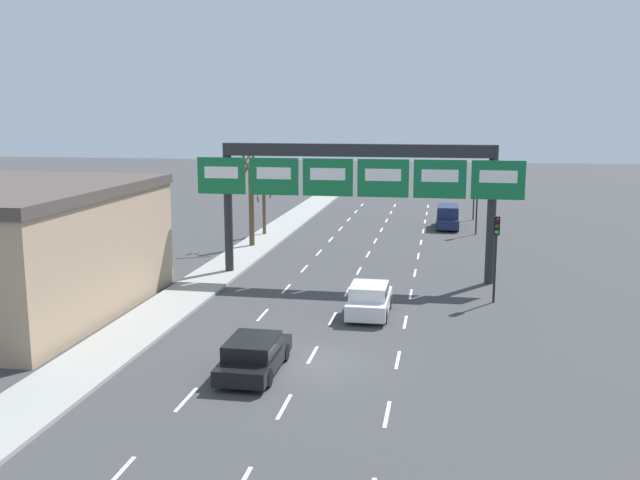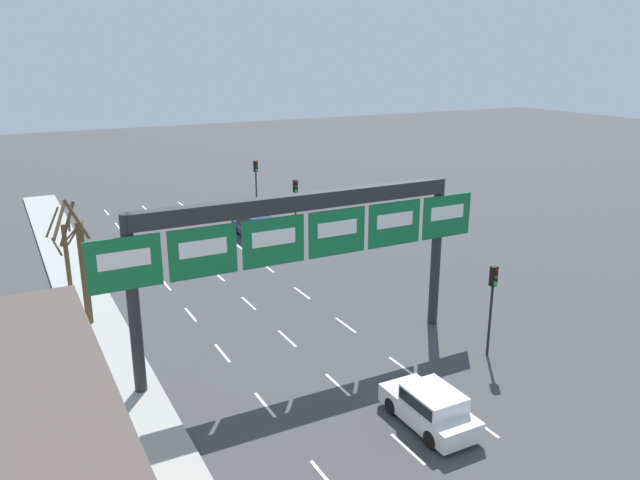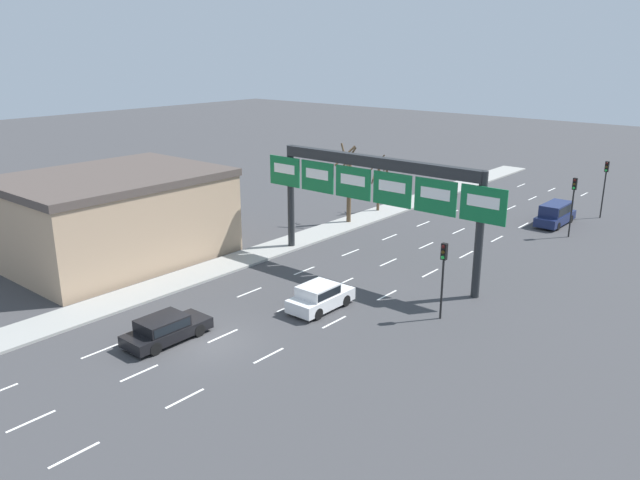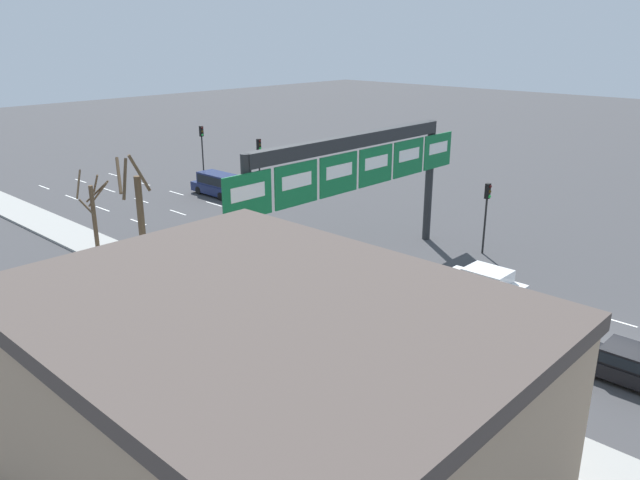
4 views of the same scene
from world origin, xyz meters
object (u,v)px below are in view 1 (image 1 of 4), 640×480
car_white (369,299)px  traffic_light_far_end (496,241)px  tree_bare_second (250,199)px  traffic_light_near_gantry (477,191)px  car_black (254,354)px  sign_gantry (356,174)px  traffic_light_mid_block (475,180)px  tree_bare_closest (265,201)px  suv_navy (448,216)px

car_white → traffic_light_far_end: bearing=29.4°
tree_bare_second → traffic_light_far_end: bearing=-37.5°
traffic_light_near_gantry → traffic_light_far_end: (0.09, -19.98, -0.25)m
traffic_light_near_gantry → tree_bare_second: (-15.63, -7.93, 0.03)m
tree_bare_second → car_white: bearing=-57.2°
car_black → tree_bare_second: bearing=105.7°
sign_gantry → traffic_light_near_gantry: size_ratio=3.87×
traffic_light_mid_block → tree_bare_closest: 19.18m
car_white → traffic_light_near_gantry: size_ratio=0.87×
traffic_light_far_end → tree_bare_second: (-15.72, 12.05, 0.28)m
sign_gantry → car_white: bearing=-77.8°
car_black → traffic_light_far_end: (9.16, 11.34, 2.37)m
car_white → suv_navy: size_ratio=0.83×
tree_bare_closest → car_black: bearing=-76.5°
traffic_light_mid_block → car_black: bearing=-103.2°
car_black → traffic_light_near_gantry: (9.07, 31.32, 2.62)m
suv_navy → traffic_light_far_end: traffic_light_far_end is taller
traffic_light_near_gantry → tree_bare_closest: bearing=-168.6°
sign_gantry → traffic_light_far_end: (7.41, -4.00, -2.81)m
tree_bare_second → traffic_light_near_gantry: bearing=26.9°
tree_bare_closest → tree_bare_second: (0.18, -4.75, 0.71)m
car_black → tree_bare_closest: (-6.74, 28.14, 1.94)m
sign_gantry → tree_bare_second: bearing=135.9°
car_black → traffic_light_near_gantry: bearing=73.9°
traffic_light_mid_block → traffic_light_near_gantry: bearing=-90.5°
traffic_light_near_gantry → traffic_light_far_end: bearing=-89.7°
traffic_light_far_end → suv_navy: bearing=95.6°
suv_navy → sign_gantry: bearing=-105.4°
sign_gantry → car_black: (-1.75, -15.34, -5.18)m
car_white → traffic_light_far_end: size_ratio=0.95×
suv_navy → car_black: bearing=-101.5°
traffic_light_mid_block → tree_bare_closest: tree_bare_closest is taller
sign_gantry → traffic_light_far_end: size_ratio=4.21×
tree_bare_closest → tree_bare_second: size_ratio=0.75×
tree_bare_closest → tree_bare_second: tree_bare_second is taller
suv_navy → traffic_light_mid_block: 5.82m
traffic_light_mid_block → traffic_light_far_end: bearing=-89.9°
suv_navy → traffic_light_mid_block: size_ratio=0.99×
car_white → tree_bare_second: size_ratio=0.62×
traffic_light_near_gantry → suv_navy: bearing=127.6°
car_white → tree_bare_closest: bearing=116.6°
sign_gantry → traffic_light_far_end: bearing=-28.4°
traffic_light_far_end → sign_gantry: bearing=151.6°
suv_navy → tree_bare_second: 17.38m
car_white → car_black: size_ratio=0.91×
car_white → traffic_light_mid_block: (5.80, 30.81, 2.71)m
sign_gantry → car_black: bearing=-96.5°
suv_navy → traffic_light_far_end: 22.96m
suv_navy → car_black: (-6.92, -34.10, -0.30)m
sign_gantry → car_black: size_ratio=4.05×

